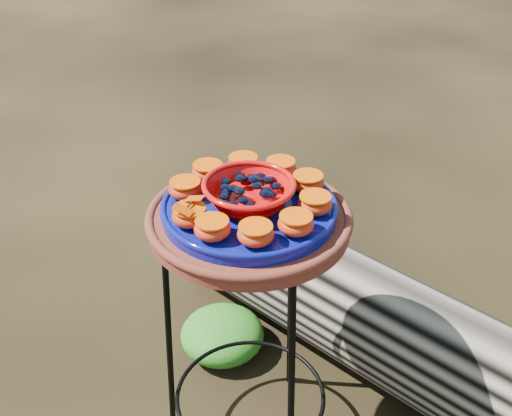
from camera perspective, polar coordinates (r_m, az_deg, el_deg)
The scene contains 19 objects.
plant_stand at distance 1.67m, azimuth -0.54°, elevation -11.75°, with size 0.44×0.44×0.70m, color black, non-canonical shape.
terracotta_saucer at distance 1.43m, azimuth -0.62°, elevation -1.16°, with size 0.45×0.45×0.04m, color maroon.
cobalt_plate at distance 1.41m, azimuth -0.62°, elevation -0.12°, with size 0.39×0.39×0.03m, color #000B5E.
red_bowl at distance 1.39m, azimuth -0.63°, elevation 1.26°, with size 0.19×0.19×0.05m, color red, non-canonical shape.
glass_gems at distance 1.37m, azimuth -0.64°, elevation 2.67°, with size 0.15×0.15×0.03m, color black, non-canonical shape.
orange_half_0 at distance 1.34m, azimuth -5.90°, elevation -0.71°, with size 0.08×0.08×0.04m, color #A8290F.
orange_half_1 at distance 1.29m, azimuth -3.91°, elevation -1.87°, with size 0.08×0.08×0.04m, color #A8290F.
orange_half_2 at distance 1.28m, azimuth -0.03°, elevation -2.35°, with size 0.08×0.08×0.04m, color #A8290F.
orange_half_3 at distance 1.31m, azimuth 3.56°, elevation -1.44°, with size 0.08×0.08×0.04m, color #A8290F.
orange_half_4 at distance 1.38m, azimuth 5.26°, elevation 0.37°, with size 0.08×0.08×0.04m, color #A8290F.
orange_half_5 at distance 1.45m, azimuth 4.63°, elevation 2.25°, with size 0.08×0.08×0.04m, color #A8290F.
orange_half_6 at distance 1.51m, azimuth 2.19°, elevation 3.54°, with size 0.08×0.08×0.04m, color #A8290F.
orange_half_7 at distance 1.52m, azimuth -1.14°, elevation 3.89°, with size 0.08×0.08×0.04m, color #A8290F.
orange_half_8 at distance 1.49m, azimuth -4.31°, elevation 3.21°, with size 0.08×0.08×0.04m, color #A8290F.
orange_half_9 at distance 1.43m, azimuth -6.30°, elevation 1.67°, with size 0.08×0.08×0.04m, color #A8290F.
butterfly at distance 1.32m, azimuth -5.97°, elevation 0.31°, with size 0.09×0.05×0.02m, color #BE3600, non-canonical shape.
driftwood_log at distance 1.96m, azimuth 15.52°, elevation -12.25°, with size 1.79×0.47×0.34m, color black, non-canonical shape.
foliage_left at distance 2.10m, azimuth -3.02°, elevation -11.06°, with size 0.27×0.27×0.13m, color #1B5A14.
foliage_back at distance 2.23m, azimuth 4.44°, elevation -7.76°, with size 0.28×0.28×0.14m, color #1B5A14.
Camera 1 is at (0.65, -1.00, 1.52)m, focal length 45.00 mm.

